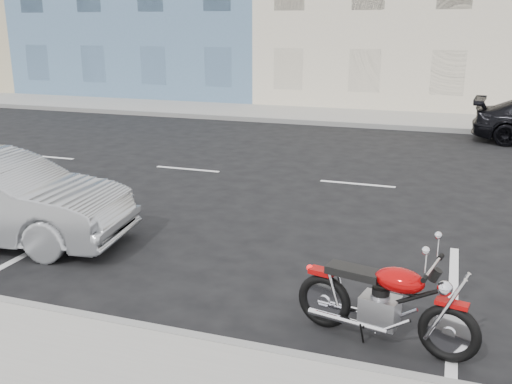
# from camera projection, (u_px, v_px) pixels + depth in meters

# --- Properties ---
(ground) EXTENTS (120.00, 120.00, 0.00)m
(ground) POSITION_uv_depth(u_px,v_px,m) (456.00, 193.00, 11.55)
(ground) COLOR black
(ground) RESTS_ON ground
(sidewalk_far) EXTENTS (80.00, 3.40, 0.15)m
(sidewalk_far) POSITION_uv_depth(u_px,v_px,m) (315.00, 115.00, 20.98)
(sidewalk_far) COLOR gray
(sidewalk_far) RESTS_ON ground
(curb_near) EXTENTS (80.00, 0.12, 0.16)m
(curb_near) POSITION_uv_depth(u_px,v_px,m) (7.00, 305.00, 6.74)
(curb_near) COLOR gray
(curb_near) RESTS_ON ground
(curb_far) EXTENTS (80.00, 0.12, 0.16)m
(curb_far) POSITION_uv_depth(u_px,v_px,m) (303.00, 122.00, 19.44)
(curb_far) COLOR gray
(curb_far) RESTS_ON ground
(motorcycle) EXTENTS (1.96, 0.75, 0.99)m
(motorcycle) POSITION_uv_depth(u_px,v_px,m) (453.00, 321.00, 5.62)
(motorcycle) COLOR black
(motorcycle) RESTS_ON ground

